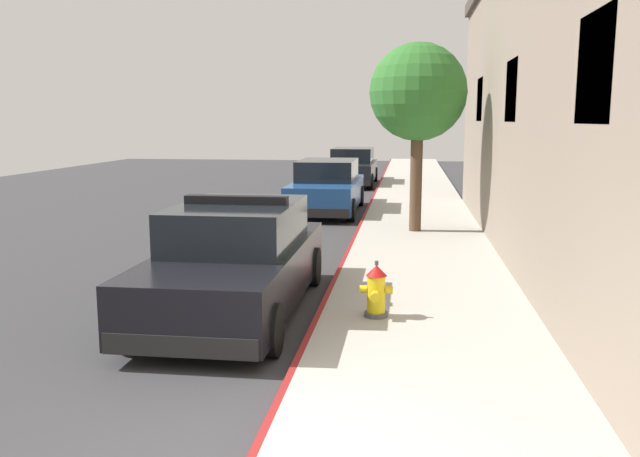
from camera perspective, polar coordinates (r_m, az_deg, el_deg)
ground_plane at (r=15.91m, az=-13.41°, el=-1.17°), size 27.91×60.00×0.20m
sidewalk_pavement at (r=14.83m, az=8.76°, el=-1.10°), size 2.91×60.00×0.14m
curb_painted_edge at (r=14.88m, az=3.00°, el=-0.97°), size 0.08×60.00×0.14m
police_cruiser at (r=9.54m, az=-7.23°, el=-2.81°), size 1.94×4.84×1.68m
parked_car_silver_ahead at (r=19.65m, az=0.62°, el=3.54°), size 1.94×4.84×1.56m
parked_car_dark_far at (r=28.02m, az=2.83°, el=5.29°), size 1.94×4.84×1.56m
fire_hydrant at (r=8.84m, az=4.88°, el=-5.41°), size 0.44×0.40×0.76m
street_tree at (r=15.60m, az=8.47°, el=11.47°), size 2.24×2.24×4.35m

